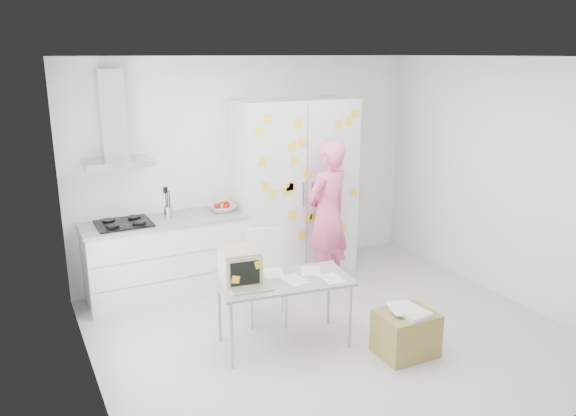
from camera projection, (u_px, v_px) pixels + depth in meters
name	position (u px, v px, depth m)	size (l,w,h in m)	color
floor	(332.00, 334.00, 5.66)	(4.50, 4.00, 0.02)	silver
walls	(299.00, 189.00, 5.91)	(4.52, 4.01, 2.70)	white
ceiling	(339.00, 57.00, 4.94)	(4.50, 4.00, 0.02)	white
counter_run	(167.00, 256.00, 6.46)	(1.84, 0.63, 1.28)	white
range_hood	(114.00, 128.00, 5.98)	(0.70, 0.48, 1.01)	silver
tall_cabinet	(294.00, 188.00, 7.00)	(1.50, 0.68, 2.20)	silver
person	(328.00, 215.00, 6.62)	(0.65, 0.42, 1.77)	pink
desk	(256.00, 273.00, 5.20)	(1.33, 0.80, 1.00)	gray
chair	(267.00, 269.00, 5.87)	(0.56, 0.56, 0.96)	silver
cardboard_box	(406.00, 333.00, 5.22)	(0.54, 0.44, 0.46)	olive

